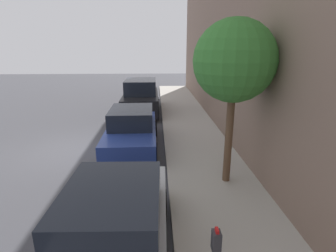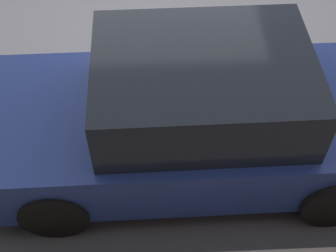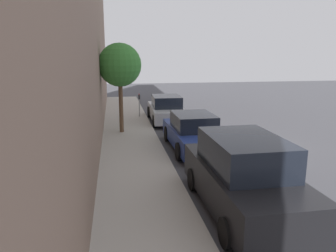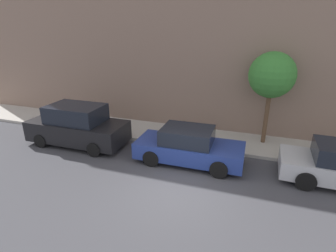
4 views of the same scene
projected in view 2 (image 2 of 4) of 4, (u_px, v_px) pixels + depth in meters
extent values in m
plane|color=#424247|center=(165.00, 35.00, 6.91)|extent=(60.00, 60.00, 0.00)
cube|color=navy|center=(190.00, 127.00, 5.05)|extent=(1.86, 4.53, 0.68)
cube|color=black|center=(202.00, 84.00, 4.55)|extent=(1.61, 2.12, 0.64)
cylinder|color=black|center=(296.00, 82.00, 5.79)|extent=(0.22, 0.70, 0.70)
cylinder|color=black|center=(333.00, 201.00, 4.71)|extent=(0.22, 0.70, 0.70)
cylinder|color=black|center=(70.00, 89.00, 5.72)|extent=(0.22, 0.70, 0.70)
cylinder|color=black|center=(55.00, 211.00, 4.63)|extent=(0.22, 0.70, 0.70)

